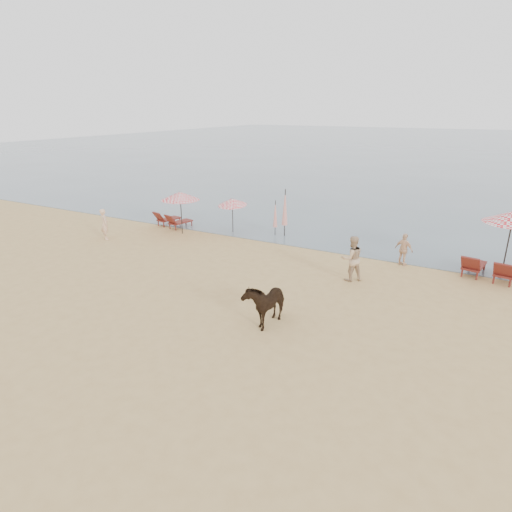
{
  "coord_description": "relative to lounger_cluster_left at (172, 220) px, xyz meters",
  "views": [
    {
      "loc": [
        7.78,
        -9.35,
        6.8
      ],
      "look_at": [
        0.0,
        5.0,
        1.1
      ],
      "focal_mm": 30.0,
      "sensor_mm": 36.0,
      "label": 1
    }
  ],
  "objects": [
    {
      "name": "ground",
      "position": [
        8.47,
        -10.06,
        -0.43
      ],
      "size": [
        120.0,
        120.0,
        0.0
      ],
      "primitive_type": "plane",
      "color": "tan",
      "rests_on": "ground"
    },
    {
      "name": "sea",
      "position": [
        8.47,
        69.94,
        -0.43
      ],
      "size": [
        160.0,
        140.0,
        0.06
      ],
      "primitive_type": "cube",
      "color": "#51606B",
      "rests_on": "ground"
    },
    {
      "name": "lounger_cluster_left",
      "position": [
        0.0,
        0.0,
        0.0
      ],
      "size": [
        2.05,
        2.0,
        0.62
      ],
      "rotation": [
        0.0,
        0.0,
        -0.21
      ],
      "color": "maroon",
      "rests_on": "ground"
    },
    {
      "name": "lounger_cluster_right",
      "position": [
        16.86,
        -0.21,
        0.05
      ],
      "size": [
        2.22,
        2.15,
        0.69
      ],
      "rotation": [
        0.0,
        0.0,
        -0.17
      ],
      "color": "maroon",
      "rests_on": "ground"
    },
    {
      "name": "umbrella_open_left_a",
      "position": [
        1.45,
        -0.88,
        1.73
      ],
      "size": [
        2.11,
        2.11,
        2.4
      ],
      "rotation": [
        0.0,
        0.0,
        0.1
      ],
      "color": "black",
      "rests_on": "ground"
    },
    {
      "name": "umbrella_open_left_b",
      "position": [
        3.87,
        0.67,
        1.35
      ],
      "size": [
        1.62,
        1.65,
        2.06
      ],
      "rotation": [
        0.0,
        0.0,
        0.19
      ],
      "color": "black",
      "rests_on": "ground"
    },
    {
      "name": "umbrella_closed_left",
      "position": [
        6.22,
        1.34,
        0.78
      ],
      "size": [
        0.24,
        0.24,
        1.97
      ],
      "rotation": [
        0.0,
        0.0,
        0.16
      ],
      "color": "black",
      "rests_on": "ground"
    },
    {
      "name": "umbrella_closed_right",
      "position": [
        6.75,
        1.45,
        1.18
      ],
      "size": [
        0.32,
        0.32,
        2.63
      ],
      "rotation": [
        0.0,
        0.0,
        -0.1
      ],
      "color": "black",
      "rests_on": "ground"
    },
    {
      "name": "cow",
      "position": [
        10.44,
        -8.04,
        0.32
      ],
      "size": [
        0.92,
        1.82,
        1.5
      ],
      "primitive_type": "imported",
      "rotation": [
        0.0,
        0.0,
        -0.07
      ],
      "color": "black",
      "rests_on": "ground"
    },
    {
      "name": "beachgoer_left",
      "position": [
        -1.55,
        -3.69,
        0.4
      ],
      "size": [
        0.73,
        0.68,
        1.67
      ],
      "primitive_type": "imported",
      "rotation": [
        0.0,
        0.0,
        2.54
      ],
      "color": "#E3B18D",
      "rests_on": "ground"
    },
    {
      "name": "beachgoer_right_a",
      "position": [
        11.86,
        -3.07,
        0.52
      ],
      "size": [
        1.17,
        1.15,
        1.9
      ],
      "primitive_type": "imported",
      "rotation": [
        0.0,
        0.0,
        3.86
      ],
      "color": "tan",
      "rests_on": "ground"
    },
    {
      "name": "beachgoer_right_b",
      "position": [
        13.42,
        -0.21,
        0.31
      ],
      "size": [
        0.94,
        0.65,
        1.48
      ],
      "primitive_type": "imported",
      "rotation": [
        0.0,
        0.0,
        2.77
      ],
      "color": "#E2B48D",
      "rests_on": "ground"
    }
  ]
}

